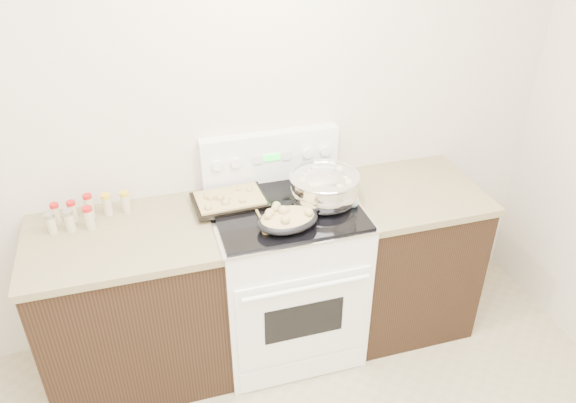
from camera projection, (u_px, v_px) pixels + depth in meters
name	position (u px, v px, depth m)	size (l,w,h in m)	color
room_shell	(311.00, 269.00, 1.25)	(4.10, 3.60, 2.75)	beige
counter_left	(134.00, 306.00, 2.95)	(0.93, 0.67, 0.92)	black
counter_right	(403.00, 255.00, 3.33)	(0.73, 0.67, 0.92)	black
kitchen_range	(285.00, 274.00, 3.13)	(0.78, 0.73, 1.22)	white
mixing_bowl	(324.00, 189.00, 2.87)	(0.37, 0.37, 0.21)	silver
roasting_pan	(287.00, 219.00, 2.70)	(0.34, 0.25, 0.11)	black
baking_sheet	(229.00, 200.00, 2.91)	(0.39, 0.28, 0.06)	black
wooden_spoon	(264.00, 226.00, 2.71)	(0.04, 0.26, 0.04)	#9B8146
blue_ladle	(352.00, 199.00, 2.89)	(0.16, 0.24, 0.09)	#83B7C4
spice_jars	(84.00, 212.00, 2.77)	(0.40, 0.15, 0.13)	#BFB28C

